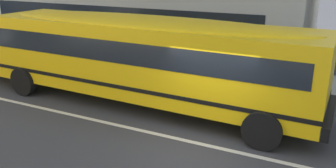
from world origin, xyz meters
TOP-DOWN VIEW (x-y plane):
  - ground_plane at (0.00, 0.00)m, footprint 400.00×400.00m
  - sidewalk_far at (0.00, 7.09)m, footprint 120.00×3.00m
  - lane_centreline at (0.00, 0.00)m, footprint 110.00×0.16m
  - school_bus at (-3.20, 1.92)m, footprint 13.73×3.46m

SIDE VIEW (x-z plane):
  - ground_plane at x=0.00m, z-range 0.00..0.00m
  - lane_centreline at x=0.00m, z-range 0.00..0.01m
  - sidewalk_far at x=0.00m, z-range 0.00..0.01m
  - school_bus at x=-3.20m, z-range 0.29..3.34m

